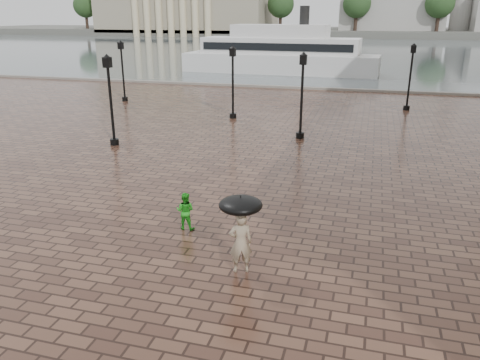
{
  "coord_description": "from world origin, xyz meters",
  "views": [
    {
      "loc": [
        6.57,
        -10.74,
        6.31
      ],
      "look_at": [
        2.8,
        2.64,
        1.4
      ],
      "focal_mm": 35.0,
      "sensor_mm": 36.0,
      "label": 1
    }
  ],
  "objects_px": {
    "adult_pedestrian": "(241,243)",
    "street_lamps": "(237,83)",
    "ferry_near": "(280,53)",
    "child_pedestrian": "(185,211)"
  },
  "relations": [
    {
      "from": "adult_pedestrian",
      "to": "street_lamps",
      "type": "bearing_deg",
      "value": -95.61
    },
    {
      "from": "street_lamps",
      "to": "adult_pedestrian",
      "type": "height_order",
      "value": "street_lamps"
    },
    {
      "from": "street_lamps",
      "to": "ferry_near",
      "type": "height_order",
      "value": "ferry_near"
    },
    {
      "from": "ferry_near",
      "to": "child_pedestrian",
      "type": "bearing_deg",
      "value": -80.05
    },
    {
      "from": "adult_pedestrian",
      "to": "child_pedestrian",
      "type": "xyz_separation_m",
      "value": [
        -2.35,
        2.02,
        -0.23
      ]
    },
    {
      "from": "street_lamps",
      "to": "ferry_near",
      "type": "distance_m",
      "value": 26.32
    },
    {
      "from": "child_pedestrian",
      "to": "ferry_near",
      "type": "relative_size",
      "value": 0.05
    },
    {
      "from": "child_pedestrian",
      "to": "ferry_near",
      "type": "xyz_separation_m",
      "value": [
        -5.36,
        42.2,
        1.6
      ]
    },
    {
      "from": "street_lamps",
      "to": "adult_pedestrian",
      "type": "bearing_deg",
      "value": -73.67
    },
    {
      "from": "ferry_near",
      "to": "adult_pedestrian",
      "type": "bearing_deg",
      "value": -77.4
    }
  ]
}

